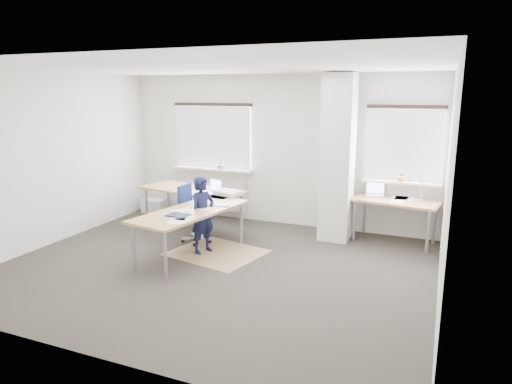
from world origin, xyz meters
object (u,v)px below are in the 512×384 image
at_px(desk_side, 395,202).
at_px(person, 203,215).
at_px(task_chair, 195,226).
at_px(desk_main, 194,201).

xyz_separation_m(desk_side, person, (-2.71, -1.69, -0.08)).
relative_size(desk_side, person, 1.24).
relative_size(desk_side, task_chair, 1.54).
relative_size(desk_main, task_chair, 3.06).
distance_m(desk_main, task_chair, 0.43).
height_order(desk_main, person, person).
bearing_deg(person, desk_main, 62.47).
xyz_separation_m(task_chair, person, (0.38, -0.40, 0.33)).
height_order(desk_main, task_chair, task_chair).
xyz_separation_m(desk_main, task_chair, (0.04, -0.07, -0.42)).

